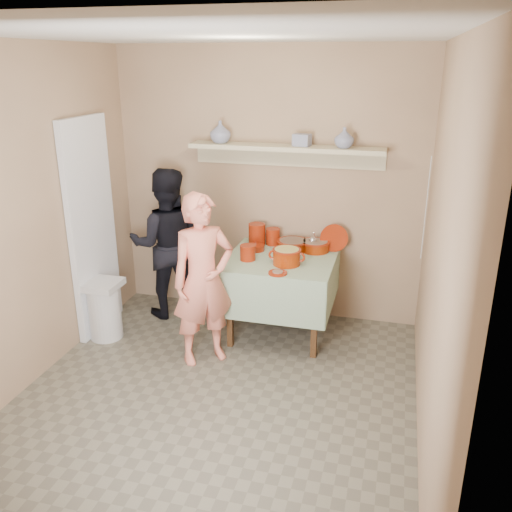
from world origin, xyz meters
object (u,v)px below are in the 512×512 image
(serving_table, at_px, (281,269))
(cazuela_rice, at_px, (287,255))
(person_helper, at_px, (167,244))
(trash_bin, at_px, (104,309))
(person_cook, at_px, (203,280))

(serving_table, relative_size, cazuela_rice, 2.95)
(person_helper, bearing_deg, serving_table, 153.07)
(cazuela_rice, bearing_deg, person_helper, 167.27)
(trash_bin, bearing_deg, person_helper, 59.31)
(person_cook, relative_size, cazuela_rice, 4.47)
(trash_bin, bearing_deg, serving_table, 18.30)
(trash_bin, bearing_deg, person_cook, -7.04)
(person_helper, relative_size, cazuela_rice, 4.54)
(person_helper, xyz_separation_m, trash_bin, (-0.38, -0.63, -0.47))
(person_cook, bearing_deg, person_helper, 90.72)
(person_cook, height_order, serving_table, person_cook)
(serving_table, bearing_deg, cazuela_rice, -63.97)
(person_cook, relative_size, trash_bin, 2.63)
(person_cook, bearing_deg, cazuela_rice, -2.03)
(person_cook, height_order, cazuela_rice, person_cook)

